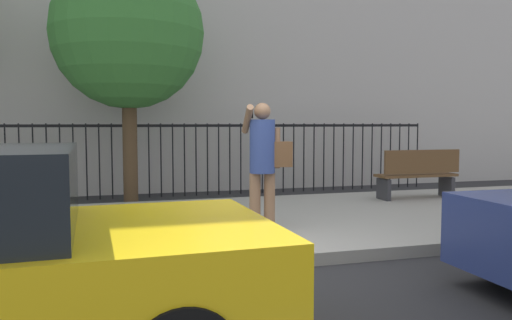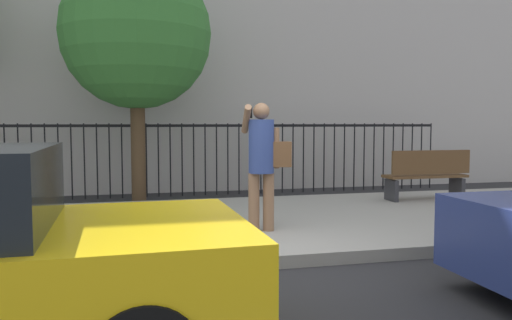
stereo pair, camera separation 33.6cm
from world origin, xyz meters
The scene contains 6 objects.
ground_plane centered at (0.00, 0.00, 0.00)m, with size 60.00×60.00×0.00m, color #28282B.
sidewalk centered at (0.00, 2.20, 0.07)m, with size 28.00×4.40×0.15m, color #9E9B93.
iron_fence centered at (0.00, 5.90, 1.02)m, with size 12.03×0.04×1.60m.
pedestrian_on_phone centered at (0.53, 1.31, 1.15)m, with size 0.68×0.51×1.73m.
street_bench centered at (4.23, 3.23, 0.65)m, with size 1.60×0.45×0.95m.
street_tree_near centered at (-1.07, 4.86, 3.30)m, with size 2.88×2.88×4.75m.
Camera 1 is at (-1.47, -5.14, 1.60)m, focal length 35.45 mm.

